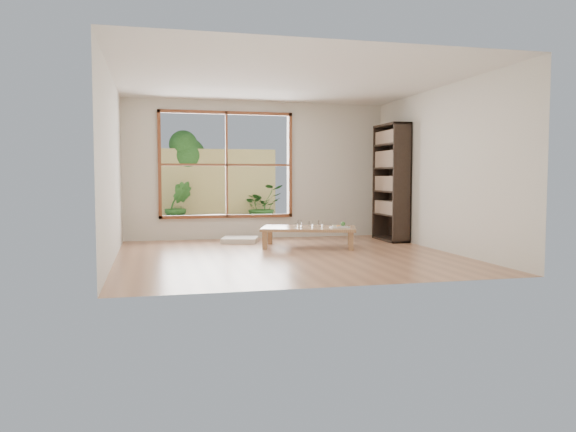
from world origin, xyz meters
name	(u,v)px	position (x,y,z in m)	size (l,w,h in m)	color
ground	(288,255)	(0.00, 0.00, 0.00)	(5.00, 5.00, 0.00)	tan
low_table	(309,229)	(0.57, 0.86, 0.30)	(1.74, 1.32, 0.34)	#AE7754
floor_cushion	(240,240)	(-0.45, 1.82, 0.04)	(0.61, 0.61, 0.09)	silver
bookshelf	(391,183)	(2.31, 1.46, 1.07)	(0.34, 0.96, 2.14)	black
glass_tall	(300,224)	(0.40, 0.81, 0.40)	(0.07, 0.07, 0.12)	silver
glass_mid	(320,223)	(0.77, 0.89, 0.39)	(0.07, 0.07, 0.11)	silver
glass_short	(311,224)	(0.63, 0.94, 0.38)	(0.07, 0.07, 0.09)	silver
glass_small	(297,225)	(0.37, 0.90, 0.37)	(0.06, 0.06, 0.07)	silver
food_tray	(340,226)	(1.05, 0.64, 0.36)	(0.31, 0.23, 0.09)	white
deck	(220,233)	(-0.60, 3.56, 0.00)	(2.80, 2.00, 0.05)	#352D26
garden_bench	(200,218)	(-1.03, 3.34, 0.33)	(1.20, 0.77, 0.37)	black
bamboo_fence	(215,189)	(-0.60, 4.56, 0.90)	(2.80, 0.06, 1.80)	tan
shrub_right	(262,206)	(0.43, 4.22, 0.52)	(0.88, 0.77, 0.98)	#2A6123
shrub_left	(178,206)	(-1.43, 4.13, 0.55)	(0.58, 0.47, 1.06)	#2A6123
garden_tree	(183,157)	(-1.28, 4.86, 1.63)	(1.04, 0.85, 2.22)	#4C3D2D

